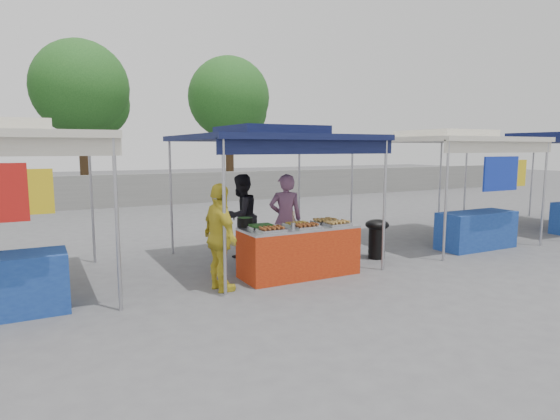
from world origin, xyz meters
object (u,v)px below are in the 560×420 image
cooking_pot (245,222)px  wok_burner (377,235)px  helper_man (241,216)px  vendor_woman (285,219)px  vendor_table (299,251)px  customer_person (220,238)px

cooking_pot → wok_burner: bearing=-0.5°
cooking_pot → helper_man: bearing=69.6°
vendor_woman → helper_man: size_ratio=1.02×
helper_man → cooking_pot: bearing=43.1°
helper_man → wok_burner: bearing=122.4°
vendor_table → vendor_woman: vendor_woman is taller
vendor_table → helper_man: helper_man is taller
cooking_pot → helper_man: size_ratio=0.16×
cooking_pot → vendor_woman: size_ratio=0.16×
vendor_table → customer_person: customer_person is taller
wok_burner → vendor_woman: bearing=140.8°
vendor_woman → wok_burner: bearing=-175.3°
vendor_woman → vendor_table: bearing=97.2°
helper_man → vendor_table: bearing=73.8°
wok_burner → vendor_woman: (-1.77, 0.51, 0.38)m
helper_man → vendor_woman: bearing=94.6°
customer_person → cooking_pot: bearing=-53.5°
vendor_table → wok_burner: vendor_table is taller
cooking_pot → vendor_woman: (1.04, 0.49, -0.08)m
cooking_pot → helper_man: helper_man is taller
vendor_table → wok_burner: size_ratio=2.55×
wok_burner → customer_person: (-3.48, -0.56, 0.36)m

